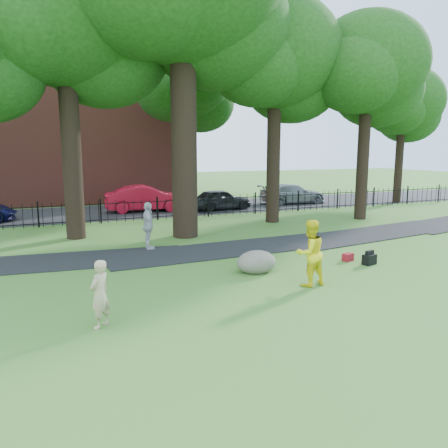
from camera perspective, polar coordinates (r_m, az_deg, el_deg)
name	(u,v)px	position (r m, az deg, el deg)	size (l,w,h in m)	color
ground	(258,279)	(13.17, 4.41, -7.15)	(120.00, 120.00, 0.00)	#437127
footpath	(235,249)	(16.99, 1.39, -3.27)	(36.00, 2.60, 0.03)	black
street	(142,211)	(28.07, -10.70, 1.73)	(80.00, 7.00, 0.02)	black
iron_fence	(157,209)	(24.12, -8.72, 1.94)	(44.00, 0.04, 1.20)	black
brick_building	(62,120)	(35.31, -20.39, 12.67)	(18.00, 8.00, 12.00)	brown
tree_row	(184,51)	(21.04, -5.22, 21.58)	(26.82, 7.96, 12.42)	black
woman	(100,294)	(9.87, -15.90, -8.78)	(0.55, 0.36, 1.50)	tan
man	(310,253)	(12.52, 11.15, -3.73)	(0.92, 0.71, 1.89)	yellow
pedestrian	(148,226)	(16.94, -9.87, -0.28)	(1.08, 0.45, 1.84)	#B1B1B6
boulder	(256,260)	(13.79, 4.26, -4.76)	(1.28, 0.96, 0.75)	#6F685D
backpack	(369,259)	(15.47, 18.45, -4.42)	(0.46, 0.29, 0.34)	black
red_bag	(348,257)	(15.76, 15.87, -4.18)	(0.38, 0.24, 0.26)	maroon
red_sedan	(146,199)	(27.52, -10.21, 3.30)	(1.72, 4.94, 1.63)	#B10D24
grey_car	(221,199)	(27.84, -0.46, 3.22)	(1.58, 3.92, 1.34)	black
silver_car	(292,194)	(31.49, 8.92, 3.91)	(1.95, 4.80, 1.39)	gray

